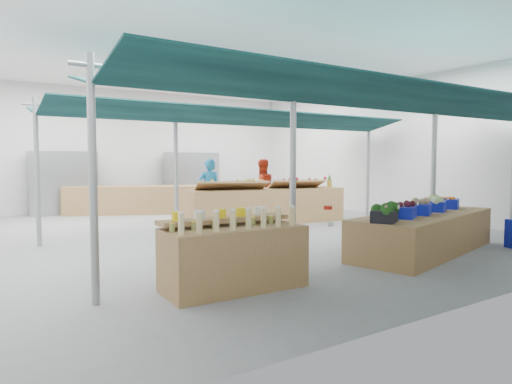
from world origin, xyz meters
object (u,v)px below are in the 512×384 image
at_px(fruit_counter, 266,206).
at_px(bottle_shelf, 232,255).
at_px(vendor_left, 209,190).
at_px(vendor_right, 262,188).
at_px(veg_counter, 424,233).

bearing_deg(fruit_counter, bottle_shelf, -119.54).
distance_m(vendor_left, vendor_right, 1.80).
bearing_deg(vendor_right, fruit_counter, 70.40).
relative_size(veg_counter, vendor_left, 2.14).
relative_size(fruit_counter, vendor_right, 2.50).
bearing_deg(bottle_shelf, veg_counter, 3.99).
height_order(bottle_shelf, vendor_left, vendor_left).
bearing_deg(vendor_left, bottle_shelf, 74.23).
distance_m(bottle_shelf, vendor_left, 6.84).
bearing_deg(fruit_counter, veg_counter, -78.70).
xyz_separation_m(bottle_shelf, veg_counter, (4.26, 0.10, -0.09)).
relative_size(veg_counter, fruit_counter, 0.86).
bearing_deg(vendor_left, veg_counter, 111.95).
distance_m(bottle_shelf, vendor_right, 7.76).
distance_m(veg_counter, vendor_left, 6.27).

